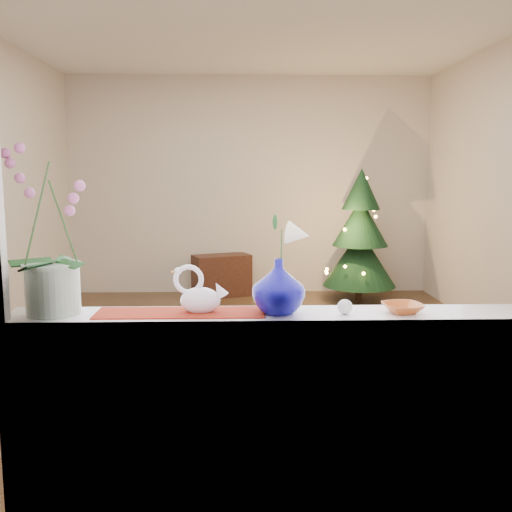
{
  "coord_description": "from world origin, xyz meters",
  "views": [
    {
      "loc": [
        -0.13,
        -4.7,
        1.49
      ],
      "look_at": [
        -0.04,
        -1.4,
        1.02
      ],
      "focal_mm": 40.0,
      "sensor_mm": 36.0,
      "label": 1
    }
  ],
  "objects": [
    {
      "name": "wall_back",
      "position": [
        0.0,
        2.5,
        1.35
      ],
      "size": [
        4.5,
        0.1,
        2.7
      ],
      "primitive_type": "cube",
      "color": "beige",
      "rests_on": "ground"
    },
    {
      "name": "paperweight",
      "position": [
        0.3,
        -2.4,
        0.95
      ],
      "size": [
        0.08,
        0.08,
        0.06
      ],
      "primitive_type": "sphere",
      "rotation": [
        0.0,
        0.0,
        0.29
      ],
      "color": "silver",
      "rests_on": "windowsill"
    },
    {
      "name": "amber_dish",
      "position": [
        0.55,
        -2.39,
        0.94
      ],
      "size": [
        0.16,
        0.16,
        0.03
      ],
      "primitive_type": "imported",
      "rotation": [
        0.0,
        0.0,
        0.18
      ],
      "color": "#AF511F",
      "rests_on": "windowsill"
    },
    {
      "name": "blue_vase",
      "position": [
        0.03,
        -2.38,
        1.05
      ],
      "size": [
        0.33,
        0.33,
        0.26
      ],
      "primitive_type": "imported",
      "rotation": [
        0.0,
        0.0,
        -0.37
      ],
      "color": "#07066C",
      "rests_on": "windowsill"
    },
    {
      "name": "orchid_pot",
      "position": [
        -0.9,
        -2.36,
        1.27
      ],
      "size": [
        0.31,
        0.31,
        0.7
      ],
      "primitive_type": null,
      "rotation": [
        0.0,
        0.0,
        -0.37
      ],
      "color": "white",
      "rests_on": "windowsill"
    },
    {
      "name": "swan",
      "position": [
        -0.3,
        -2.36,
        1.02
      ],
      "size": [
        0.24,
        0.14,
        0.19
      ],
      "primitive_type": null,
      "rotation": [
        0.0,
        0.0,
        0.19
      ],
      "color": "white",
      "rests_on": "windowsill"
    },
    {
      "name": "wall_front",
      "position": [
        0.0,
        -2.5,
        1.35
      ],
      "size": [
        4.5,
        0.1,
        2.7
      ],
      "primitive_type": "cube",
      "color": "beige",
      "rests_on": "ground"
    },
    {
      "name": "xmas_tree",
      "position": [
        1.29,
        1.94,
        0.78
      ],
      "size": [
        1.1,
        1.1,
        1.57
      ],
      "primitive_type": null,
      "rotation": [
        0.0,
        0.0,
        -0.36
      ],
      "color": "black",
      "rests_on": "ground"
    },
    {
      "name": "ground",
      "position": [
        0.0,
        0.0,
        0.0
      ],
      "size": [
        5.0,
        5.0,
        0.0
      ],
      "primitive_type": "plane",
      "color": "#372316",
      "rests_on": "ground"
    },
    {
      "name": "window_frame",
      "position": [
        0.0,
        -2.47,
        1.7
      ],
      "size": [
        2.22,
        0.06,
        1.6
      ],
      "primitive_type": null,
      "color": "white",
      "rests_on": "windowsill"
    },
    {
      "name": "window_apron",
      "position": [
        0.0,
        -2.46,
        0.44
      ],
      "size": [
        2.2,
        0.08,
        0.88
      ],
      "primitive_type": "cube",
      "color": "white",
      "rests_on": "ground"
    },
    {
      "name": "runner",
      "position": [
        -0.38,
        -2.37,
        0.92
      ],
      "size": [
        0.7,
        0.2,
        0.01
      ],
      "primitive_type": "cube",
      "color": "maroon",
      "rests_on": "windowsill"
    },
    {
      "name": "side_table",
      "position": [
        -0.35,
        2.25,
        0.26
      ],
      "size": [
        0.76,
        0.57,
        0.51
      ],
      "primitive_type": "cube",
      "rotation": [
        0.0,
        0.0,
        0.38
      ],
      "color": "black",
      "rests_on": "ground"
    },
    {
      "name": "ceiling",
      "position": [
        0.0,
        0.0,
        2.7
      ],
      "size": [
        5.0,
        5.0,
        0.0
      ],
      "primitive_type": "plane",
      "color": "white",
      "rests_on": "wall_back"
    },
    {
      "name": "windowsill",
      "position": [
        0.0,
        -2.37,
        0.9
      ],
      "size": [
        2.2,
        0.26,
        0.04
      ],
      "primitive_type": "cube",
      "color": "white",
      "rests_on": "window_apron"
    },
    {
      "name": "lily",
      "position": [
        0.03,
        -2.38,
        1.28
      ],
      "size": [
        0.15,
        0.08,
        0.2
      ],
      "primitive_type": null,
      "color": "white",
      "rests_on": "blue_vase"
    }
  ]
}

